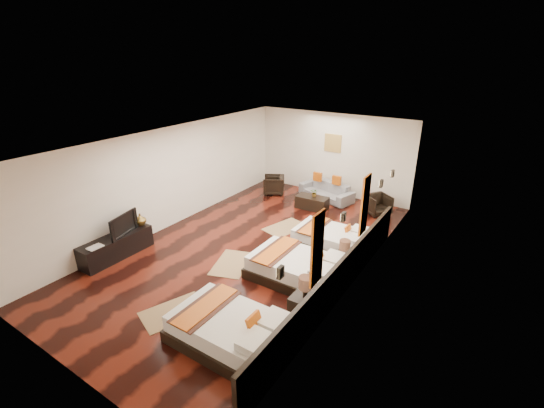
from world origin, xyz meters
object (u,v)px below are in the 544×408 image
Objects in this scene: armchair_left at (274,185)px; figurine at (140,219)px; bed_far at (332,238)px; nightstand_a at (305,306)px; nightstand_b at (343,263)px; book at (92,246)px; armchair_right at (378,205)px; coffee_table at (312,203)px; tv_console at (117,246)px; table_plant at (315,193)px; sofa at (326,191)px; bed_near at (232,331)px; bed_mid at (299,268)px; tv at (121,224)px.

figurine is at bearing -38.76° from armchair_left.
nightstand_a is at bearing -75.33° from bed_far.
nightstand_b is 5.69m from book.
book is at bearing -168.46° from nightstand_a.
bed_far reaches higher than armchair_right.
book is 0.33× the size of coffee_table.
nightstand_b is 1.29× the size of armchair_right.
bed_far is at bearing 38.07° from tv_console.
nightstand_b is at bearing -136.32° from armchair_right.
table_plant is at bearing 47.67° from armchair_left.
table_plant reaches higher than sofa.
tv_console is at bearing 90.00° from book.
bed_far is 4.91m from figurine.
bed_mid is at bearing 89.99° from bed_near.
bed_near is at bearing -145.71° from armchair_right.
nightstand_a reaches higher than sofa.
bed_near is 7.28m from sofa.
bed_far is 2.71m from armchair_right.
figurine reaches higher than table_plant.
bed_mid reaches higher than armchair_left.
armchair_right is (-0.45, 5.56, -0.02)m from nightstand_a.
tv reaches higher than bed_mid.
table_plant is at bearing 59.72° from figurine.
figurine is (-4.19, -2.52, 0.46)m from bed_far.
tv reaches higher than figurine.
tv_console is (-4.20, -1.55, -0.00)m from bed_mid.
coffee_table is 3.78× the size of table_plant.
sofa reaches higher than coffee_table.
book reaches higher than coffee_table.
coffee_table is at bearing 66.13° from book.
bed_far is 4.15m from armchair_left.
bed_near is at bearing -122.21° from nightstand_a.
bed_near is at bearing -75.18° from coffee_table.
nightstand_b is 5.17m from figurine.
bed_mid is at bearing -54.74° from sofa.
figurine is 0.43× the size of armchair_left.
bed_near is at bearing -104.05° from nightstand_b.
bed_far reaches higher than armchair_left.
book is (-4.19, -3.88, 0.32)m from bed_far.
figurine is 1.15× the size of table_plant.
table_plant is (2.65, 4.55, -0.17)m from figurine.
coffee_table is at bearing -41.05° from tv.
book is at bearing -177.57° from armchair_right.
tv_console is 6.84m from sofa.
tv is at bearing 86.31° from book.
sofa is (-2.35, 4.11, -0.03)m from nightstand_b.
nightstand_b is at bearing -81.90° from tv.
nightstand_b is at bearing 24.15° from tv_console.
book is (-4.20, -2.15, 0.29)m from bed_mid.
tv_console is at bearing 150.07° from tv.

